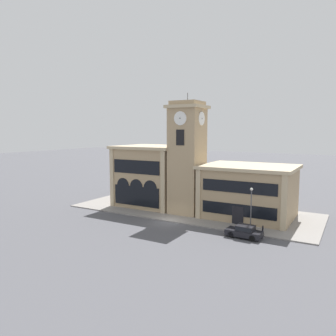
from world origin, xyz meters
TOP-DOWN VIEW (x-y plane):
  - ground_plane at (0.00, 0.00)m, footprint 300.00×300.00m
  - sidewalk_kerb at (0.00, 7.34)m, footprint 37.35×14.68m
  - clock_tower at (0.00, 5.45)m, footprint 5.12×5.12m
  - town_hall_left_wing at (-7.67, 7.93)m, footprint 11.02×10.13m
  - town_hall_right_wing at (8.59, 7.93)m, footprint 12.86×10.13m
  - parked_car_near at (10.88, -1.30)m, footprint 4.20×2.00m
  - street_lamp at (11.01, 0.73)m, footprint 0.36×0.36m
  - bollard at (12.53, 0.55)m, footprint 0.18×0.18m

SIDE VIEW (x-z plane):
  - ground_plane at x=0.00m, z-range 0.00..0.00m
  - sidewalk_kerb at x=0.00m, z-range 0.00..0.15m
  - bollard at x=12.53m, z-range 0.14..1.20m
  - parked_car_near at x=10.88m, z-range 0.03..1.51m
  - street_lamp at x=11.01m, z-range 1.03..6.47m
  - town_hall_right_wing at x=8.59m, z-range 0.03..7.54m
  - town_hall_left_wing at x=-7.67m, z-range 0.03..9.95m
  - clock_tower at x=0.00m, z-range -0.56..17.26m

